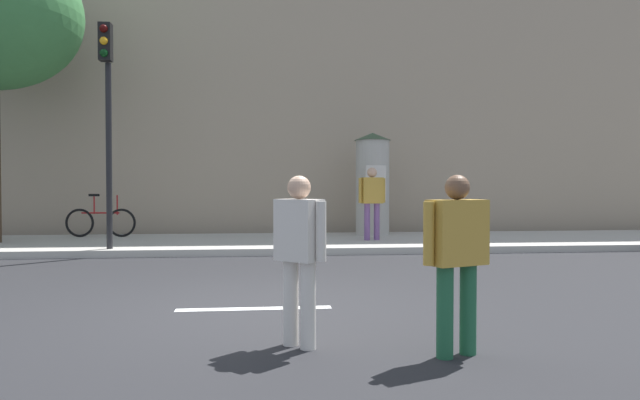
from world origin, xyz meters
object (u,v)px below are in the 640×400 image
(poster_column, at_px, (373,183))
(pedestrian_in_light_jacket, at_px, (372,197))
(traffic_light, at_px, (107,99))
(bicycle_leaning, at_px, (101,222))
(pedestrian_in_red_top, at_px, (457,250))
(pedestrian_with_bag, at_px, (299,249))

(poster_column, distance_m, pedestrian_in_light_jacket, 1.56)
(traffic_light, xyz_separation_m, pedestrian_in_light_jacket, (5.71, 1.46, -2.01))
(pedestrian_in_light_jacket, relative_size, bicycle_leaning, 0.98)
(poster_column, bearing_deg, pedestrian_in_red_top, -97.16)
(pedestrian_in_light_jacket, xyz_separation_m, bicycle_leaning, (-6.67, 1.46, -0.64))
(pedestrian_in_red_top, xyz_separation_m, pedestrian_with_bag, (-1.29, 0.40, -0.02))
(poster_column, distance_m, bicycle_leaning, 7.04)
(pedestrian_in_red_top, relative_size, bicycle_leaning, 0.86)
(traffic_light, bearing_deg, bicycle_leaning, 108.13)
(bicycle_leaning, bearing_deg, traffic_light, -71.87)
(pedestrian_in_red_top, relative_size, pedestrian_with_bag, 1.00)
(traffic_light, xyz_separation_m, pedestrian_in_red_top, (4.73, -7.26, -2.29))
(traffic_light, distance_m, bicycle_leaning, 4.06)
(pedestrian_with_bag, height_order, pedestrian_in_light_jacket, pedestrian_in_light_jacket)
(pedestrian_in_red_top, distance_m, pedestrian_with_bag, 1.35)
(pedestrian_with_bag, distance_m, pedestrian_in_light_jacket, 8.62)
(traffic_light, distance_m, poster_column, 6.90)
(traffic_light, relative_size, bicycle_leaning, 2.56)
(traffic_light, relative_size, poster_column, 1.68)
(pedestrian_with_bag, distance_m, bicycle_leaning, 10.73)
(traffic_light, height_order, pedestrian_in_red_top, traffic_light)
(bicycle_leaning, bearing_deg, pedestrian_with_bag, -65.78)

